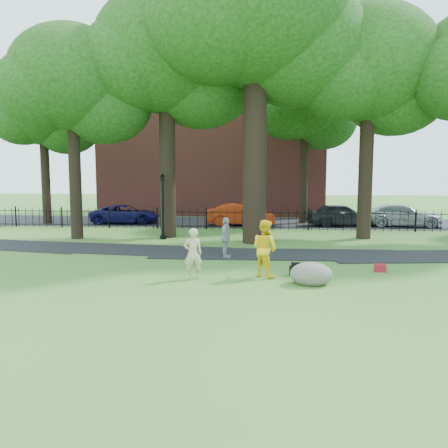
# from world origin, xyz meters

# --- Properties ---
(ground) EXTENTS (120.00, 120.00, 0.00)m
(ground) POSITION_xyz_m (0.00, 0.00, 0.00)
(ground) COLOR #317027
(ground) RESTS_ON ground
(footpath) EXTENTS (36.07, 3.85, 0.03)m
(footpath) POSITION_xyz_m (1.00, 3.90, 0.00)
(footpath) COLOR black
(footpath) RESTS_ON ground
(street) EXTENTS (80.00, 7.00, 0.02)m
(street) POSITION_xyz_m (0.00, 16.00, 0.00)
(street) COLOR black
(street) RESTS_ON ground
(iron_fence) EXTENTS (44.00, 0.04, 1.20)m
(iron_fence) POSITION_xyz_m (0.00, 12.00, 0.60)
(iron_fence) COLOR black
(iron_fence) RESTS_ON ground
(brick_building) EXTENTS (18.00, 8.00, 12.00)m
(brick_building) POSITION_xyz_m (-4.00, 24.00, 6.00)
(brick_building) COLOR brown
(brick_building) RESTS_ON ground
(big_tree) EXTENTS (10.08, 8.61, 14.37)m
(big_tree) POSITION_xyz_m (0.13, 7.09, 10.14)
(big_tree) COLOR black
(big_tree) RESTS_ON ground
(tree_row) EXTENTS (26.82, 7.96, 12.42)m
(tree_row) POSITION_xyz_m (0.52, 8.40, 8.15)
(tree_row) COLOR black
(tree_row) RESTS_ON ground
(woman) EXTENTS (0.68, 0.56, 1.58)m
(woman) POSITION_xyz_m (-1.65, -0.53, 0.79)
(woman) COLOR tan
(woman) RESTS_ON ground
(man) EXTENTS (1.11, 1.09, 1.81)m
(man) POSITION_xyz_m (0.56, -0.01, 0.91)
(man) COLOR yellow
(man) RESTS_ON ground
(pedestrian) EXTENTS (0.44, 0.95, 1.59)m
(pedestrian) POSITION_xyz_m (-0.97, 3.00, 0.79)
(pedestrian) COLOR #98989C
(pedestrian) RESTS_ON ground
(boulder) EXTENTS (1.42, 1.19, 0.72)m
(boulder) POSITION_xyz_m (1.92, -0.87, 0.36)
(boulder) COLOR slate
(boulder) RESTS_ON ground
(lamppost) EXTENTS (0.33, 0.33, 3.28)m
(lamppost) POSITION_xyz_m (-4.59, 7.72, 1.61)
(lamppost) COLOR black
(lamppost) RESTS_ON ground
(backpack) EXTENTS (0.42, 0.28, 0.30)m
(backpack) POSITION_xyz_m (1.56, 0.22, 0.15)
(backpack) COLOR black
(backpack) RESTS_ON ground
(red_bag) EXTENTS (0.42, 0.30, 0.26)m
(red_bag) POSITION_xyz_m (4.38, 1.07, 0.13)
(red_bag) COLOR maroon
(red_bag) RESTS_ON ground
(red_sedan) EXTENTS (4.45, 1.90, 1.43)m
(red_sedan) POSITION_xyz_m (-1.10, 14.06, 0.71)
(red_sedan) COLOR #A0260C
(red_sedan) RESTS_ON ground
(navy_van) EXTENTS (4.71, 2.55, 1.25)m
(navy_van) POSITION_xyz_m (-8.79, 14.47, 0.63)
(navy_van) COLOR #0D0D41
(navy_van) RESTS_ON ground
(grey_car) EXTENTS (4.41, 2.19, 1.45)m
(grey_car) POSITION_xyz_m (5.26, 14.47, 0.72)
(grey_car) COLOR black
(grey_car) RESTS_ON ground
(silver_car) EXTENTS (4.91, 2.19, 1.40)m
(silver_car) POSITION_xyz_m (9.00, 14.64, 0.70)
(silver_car) COLOR #A0A4A9
(silver_car) RESTS_ON ground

